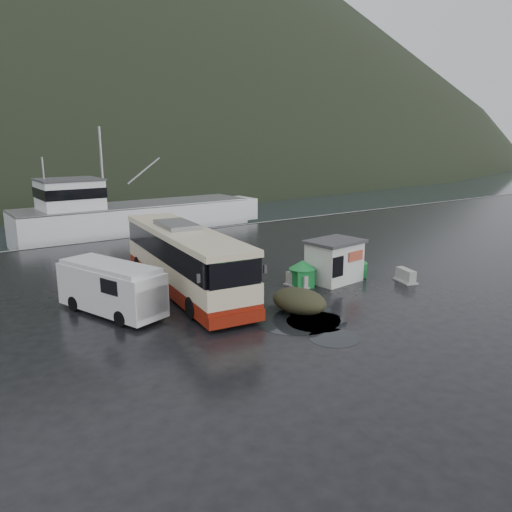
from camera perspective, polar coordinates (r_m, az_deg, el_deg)
ground at (r=27.73m, az=0.53°, el=-4.51°), size 160.00×160.00×0.00m
quay_edge at (r=45.10m, az=-14.22°, el=2.05°), size 160.00×0.60×1.50m
coach_bus at (r=28.78m, az=-8.05°, el=-3.97°), size 4.80×13.79×3.83m
white_van at (r=26.01m, az=-16.06°, el=-6.27°), size 4.00×6.49×2.57m
waste_bin_left at (r=29.44m, az=5.27°, el=-3.50°), size 1.37×1.37×1.59m
waste_bin_right at (r=31.91m, az=11.34°, el=-2.38°), size 1.16×1.16×1.36m
dome_tent at (r=25.21m, az=4.92°, el=-6.41°), size 2.60×3.33×1.20m
ticket_kiosk at (r=30.78m, az=8.85°, el=-2.86°), size 3.53×2.84×2.56m
jersey_barrier_a at (r=29.45m, az=4.78°, el=-3.49°), size 1.02×1.69×0.80m
jersey_barrier_b at (r=31.62m, az=16.70°, el=-2.84°), size 1.23×1.75×0.79m
fishing_trawler at (r=52.22m, az=-13.47°, el=3.59°), size 27.76×6.60×11.06m
puddles at (r=25.55m, az=6.05°, el=-6.15°), size 12.03×12.93×0.01m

